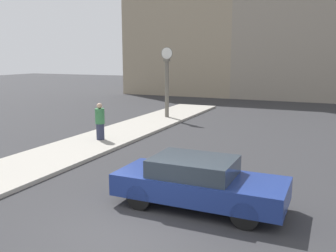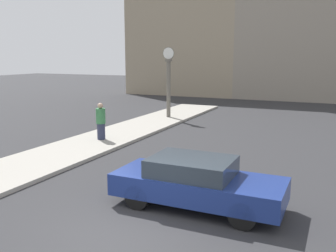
% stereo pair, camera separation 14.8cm
% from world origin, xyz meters
% --- Properties ---
extents(ground_plane, '(120.00, 120.00, 0.00)m').
position_xyz_m(ground_plane, '(0.00, 0.00, 0.00)').
color(ground_plane, '#2D2D30').
extents(sidewalk_corner, '(3.05, 23.19, 0.14)m').
position_xyz_m(sidewalk_corner, '(-5.95, 9.59, 0.07)').
color(sidewalk_corner, '#A39E93').
rests_on(sidewalk_corner, ground_plane).
extents(building_row, '(33.30, 5.00, 19.71)m').
position_xyz_m(building_row, '(0.93, 30.15, 8.46)').
color(building_row, gray).
rests_on(building_row, ground_plane).
extents(sedan_car, '(4.53, 1.81, 1.35)m').
position_xyz_m(sedan_car, '(0.87, 2.18, 0.70)').
color(sedan_car, navy).
rests_on(sedan_car, ground_plane).
extents(street_clock, '(0.76, 0.33, 4.40)m').
position_xyz_m(street_clock, '(-5.74, 14.80, 2.39)').
color(street_clock, '#666056').
rests_on(street_clock, sidewalk_corner).
extents(pedestrian_green_hoodie, '(0.44, 0.44, 1.72)m').
position_xyz_m(pedestrian_green_hoodie, '(-5.88, 7.52, 0.98)').
color(pedestrian_green_hoodie, '#2D334C').
rests_on(pedestrian_green_hoodie, sidewalk_corner).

